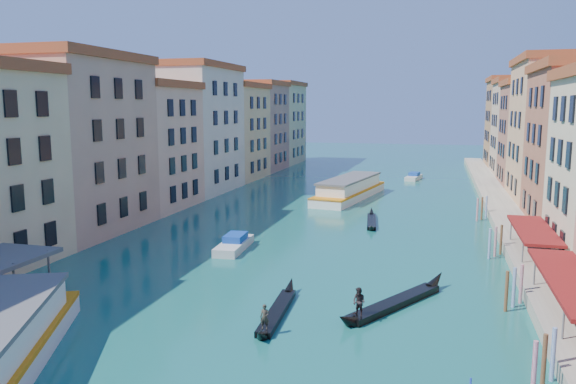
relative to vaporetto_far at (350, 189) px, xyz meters
name	(u,v)px	position (x,y,z in m)	size (l,w,h in m)	color
left_bank_palazzos	(175,135)	(-26.56, -5.70, 8.25)	(12.80, 128.40, 21.00)	#CBB28C
right_bank_palazzos	(570,140)	(29.44, -5.38, 8.29)	(12.80, 128.40, 21.00)	brown
quay	(500,207)	(21.44, -5.38, -0.95)	(4.00, 140.00, 1.00)	gray
restaurant_awnings	(573,283)	(21.63, -47.38, 1.53)	(3.20, 44.55, 3.12)	maroon
mooring_poles_right	(509,278)	(18.54, -41.58, -0.15)	(1.44, 54.24, 3.20)	#522E1C
vaporetto_far	(350,189)	(0.00, 0.00, 0.00)	(8.64, 22.25, 3.23)	white
gondola_fore	(277,309)	(2.80, -50.09, -1.09)	(1.53, 10.97, 2.19)	black
gondola_right	(393,300)	(10.34, -46.59, -0.95)	(7.41, 11.91, 2.63)	black
gondola_far	(371,220)	(5.44, -17.81, -1.13)	(2.14, 11.10, 1.57)	black
motorboat_mid	(234,244)	(-6.24, -34.20, -0.88)	(2.69, 7.22, 1.47)	silver
motorboat_far	(414,177)	(8.57, 25.34, -0.92)	(3.21, 6.90, 1.37)	beige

